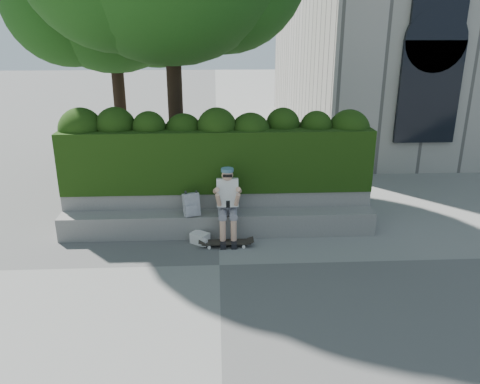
{
  "coord_description": "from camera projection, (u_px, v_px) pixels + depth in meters",
  "views": [
    {
      "loc": [
        -0.02,
        -7.04,
        3.76
      ],
      "look_at": [
        0.4,
        1.0,
        0.95
      ],
      "focal_mm": 35.0,
      "sensor_mm": 36.0,
      "label": 1
    }
  ],
  "objects": [
    {
      "name": "backpack_plaid",
      "position": [
        191.0,
        205.0,
        8.72
      ],
      "size": [
        0.33,
        0.25,
        0.43
      ],
      "primitive_type": "cube",
      "rotation": [
        0.0,
        0.0,
        0.34
      ],
      "color": "silver",
      "rests_on": "bench_ledge"
    },
    {
      "name": "skateboard",
      "position": [
        226.0,
        242.0,
        8.53
      ],
      "size": [
        0.9,
        0.23,
        0.09
      ],
      "rotation": [
        0.0,
        0.0,
        0.01
      ],
      "color": "black",
      "rests_on": "ground"
    },
    {
      "name": "backpack_ground",
      "position": [
        200.0,
        238.0,
        8.65
      ],
      "size": [
        0.39,
        0.37,
        0.21
      ],
      "primitive_type": "cube",
      "rotation": [
        0.0,
        0.0,
        -0.64
      ],
      "color": "beige",
      "rests_on": "ground"
    },
    {
      "name": "planter_wall",
      "position": [
        218.0,
        207.0,
        9.38
      ],
      "size": [
        6.0,
        0.5,
        0.75
      ],
      "primitive_type": "cube",
      "color": "gray",
      "rests_on": "ground"
    },
    {
      "name": "person",
      "position": [
        228.0,
        201.0,
        8.64
      ],
      "size": [
        0.4,
        0.76,
        1.38
      ],
      "color": "slate",
      "rests_on": "ground"
    },
    {
      "name": "bench_ledge",
      "position": [
        219.0,
        224.0,
        8.98
      ],
      "size": [
        6.0,
        0.45,
        0.45
      ],
      "primitive_type": "cube",
      "color": "gray",
      "rests_on": "ground"
    },
    {
      "name": "hedge",
      "position": [
        217.0,
        158.0,
        9.27
      ],
      "size": [
        6.0,
        1.0,
        1.2
      ],
      "primitive_type": "cube",
      "color": "black",
      "rests_on": "planter_wall"
    },
    {
      "name": "ground",
      "position": [
        219.0,
        265.0,
        7.88
      ],
      "size": [
        80.0,
        80.0,
        0.0
      ],
      "primitive_type": "plane",
      "color": "slate",
      "rests_on": "ground"
    }
  ]
}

